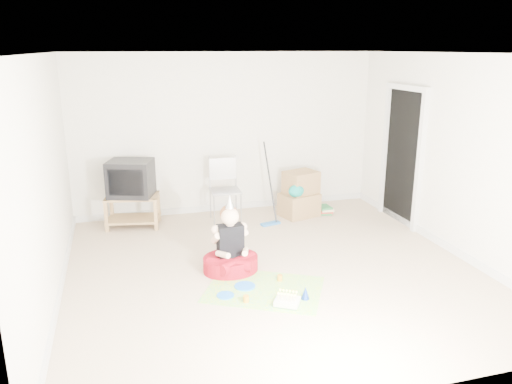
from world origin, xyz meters
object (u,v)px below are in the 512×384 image
object	(u,v)px
crt_tv	(131,178)
seated_woman	(231,255)
tv_stand	(133,208)
birthday_cake	(287,302)
cardboard_boxes	(300,195)
folding_chair	(225,191)

from	to	relation	value
crt_tv	seated_woman	xyz separation A→B (m)	(1.08, -1.97, -0.55)
seated_woman	tv_stand	bearing A→B (deg)	118.69
birthday_cake	crt_tv	bearing A→B (deg)	116.23
crt_tv	cardboard_boxes	xyz separation A→B (m)	(2.64, -0.21, -0.41)
cardboard_boxes	seated_woman	distance (m)	2.36
cardboard_boxes	birthday_cake	bearing A→B (deg)	-112.98
cardboard_boxes	birthday_cake	distance (m)	3.02
crt_tv	cardboard_boxes	distance (m)	2.68
crt_tv	cardboard_boxes	size ratio (longest dim) A/B	0.86
folding_chair	birthday_cake	xyz separation A→B (m)	(0.05, -2.84, -0.46)
crt_tv	seated_woman	size ratio (longest dim) A/B	0.65
crt_tv	folding_chair	distance (m)	1.45
seated_woman	folding_chair	bearing A→B (deg)	79.46
tv_stand	crt_tv	world-z (taller)	crt_tv
crt_tv	cardboard_boxes	world-z (taller)	crt_tv
folding_chair	cardboard_boxes	xyz separation A→B (m)	(1.22, -0.07, -0.14)
birthday_cake	cardboard_boxes	bearing A→B (deg)	67.02
tv_stand	cardboard_boxes	size ratio (longest dim) A/B	1.18
folding_chair	cardboard_boxes	bearing A→B (deg)	-3.45
folding_chair	cardboard_boxes	size ratio (longest dim) A/B	1.39
tv_stand	crt_tv	bearing A→B (deg)	116.57
tv_stand	seated_woman	xyz separation A→B (m)	(1.08, -1.97, -0.08)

